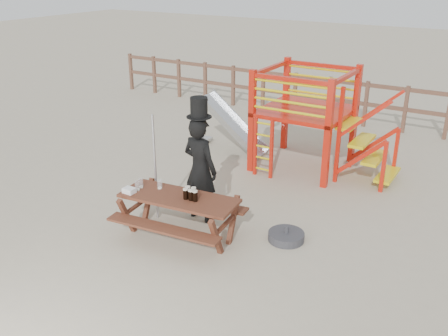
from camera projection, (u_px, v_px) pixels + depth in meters
ground at (200, 236)px, 7.90m from camera, size 60.00×60.00×0.00m
back_fence at (348, 97)px, 13.14m from camera, size 15.09×0.09×1.20m
playground_fort at (301, 117)px, 10.26m from camera, size 4.71×1.84×2.10m
picnic_table at (179, 212)px, 7.70m from camera, size 1.95×1.45×0.71m
man_with_hat at (200, 167)px, 8.10m from camera, size 0.70×0.51×2.09m
metal_pole at (155, 168)px, 8.12m from camera, size 0.04×0.04×1.81m
parasol_base at (286, 236)px, 7.75m from camera, size 0.57×0.57×0.24m
paper_bag at (129, 190)px, 7.71m from camera, size 0.18×0.14×0.08m
stout_pints at (191, 194)px, 7.49m from camera, size 0.25×0.17×0.17m
empty_glasses at (146, 185)px, 7.84m from camera, size 0.36×0.31×0.15m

